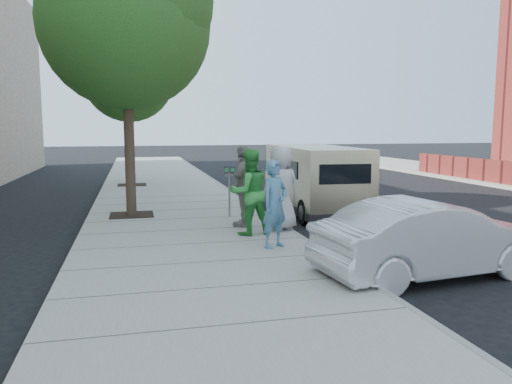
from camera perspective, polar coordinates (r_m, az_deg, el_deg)
ground at (r=12.38m, az=-3.27°, el=-4.76°), size 120.00×120.00×0.00m
sidewalk at (r=12.23m, az=-7.90°, el=-4.62°), size 5.00×60.00×0.15m
curb_face at (r=12.70m, az=3.14°, el=-4.10°), size 0.12×60.00×0.16m
tree_near at (r=14.60m, az=-14.53°, el=18.80°), size 4.62×4.60×7.53m
tree_far at (r=22.02m, az=-14.26°, el=13.13°), size 3.92×3.80×6.49m
parking_meter at (r=13.77m, az=-3.08°, el=1.41°), size 0.29×0.11×1.41m
van at (r=15.28m, az=6.55°, el=1.62°), size 2.04×5.55×2.03m
sedan at (r=9.24m, az=19.30°, el=-5.03°), size 4.31×1.96×1.37m
person_officer at (r=10.21m, az=2.16°, el=-1.37°), size 0.79×0.71×1.80m
person_green_shirt at (r=11.41m, az=-0.77°, el=-0.02°), size 1.07×0.89×1.97m
person_gray_shirt at (r=11.92m, az=2.87°, el=0.43°), size 1.09×0.82×2.02m
person_striped_polo at (r=12.38m, az=-1.34°, el=0.70°), size 1.15×1.22×2.03m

